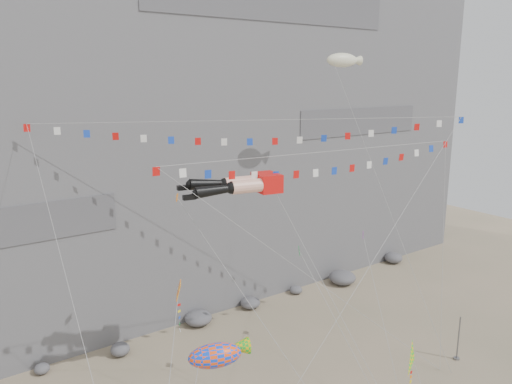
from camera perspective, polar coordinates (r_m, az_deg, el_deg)
cliff at (r=57.35m, az=-14.77°, el=14.69°), size 80.00×28.00×50.00m
talus_boulders at (r=48.93m, az=-6.62°, el=-14.15°), size 60.00×3.00×1.20m
anchor_pole_right at (r=45.79m, az=22.13°, el=-15.22°), size 0.12×0.12×3.83m
legs_kite at (r=33.11m, az=-1.69°, el=0.81°), size 8.31×15.02×20.57m
flag_banner_upper at (r=38.95m, az=0.74°, el=8.19°), size 32.46×22.17×29.83m
flag_banner_lower at (r=36.12m, az=8.00°, el=4.55°), size 25.11×6.72×20.33m
harlequin_kite at (r=28.22m, az=-8.85°, el=-11.12°), size 6.15×7.23×13.88m
fish_windsock at (r=29.20m, az=-4.71°, el=-18.15°), size 7.11×4.86×9.79m
delta_kite at (r=34.05m, az=17.47°, el=-17.70°), size 2.46×5.06×7.73m
blimp_windsock at (r=45.20m, az=9.82°, el=14.56°), size 4.19×13.32×27.20m
small_kite_a at (r=34.51m, az=-8.61°, el=-1.20°), size 5.23×15.05×21.09m
small_kite_b at (r=40.39m, az=12.20°, el=-5.11°), size 5.30×9.71×14.70m
small_kite_c at (r=34.18m, az=5.12°, el=-7.01°), size 1.22×11.49×15.61m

